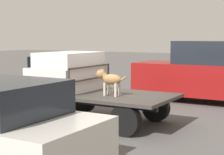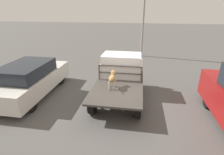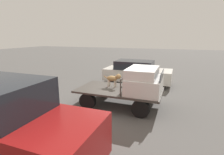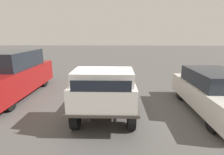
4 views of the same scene
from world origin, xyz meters
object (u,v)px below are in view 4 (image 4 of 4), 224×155
at_px(parked_sedan, 216,92).
at_px(parked_pickup_far, 12,75).
at_px(flatbed_truck, 106,98).
at_px(dog, 112,79).

relative_size(parked_sedan, parked_pickup_far, 0.84).
height_order(flatbed_truck, dog, dog).
height_order(parked_sedan, parked_pickup_far, parked_pickup_far).
distance_m(flatbed_truck, parked_sedan, 4.07).
distance_m(dog, parked_sedan, 3.86).
bearing_deg(parked_sedan, parked_pickup_far, -108.97).
bearing_deg(dog, parked_sedan, 71.23).
xyz_separation_m(parked_sedan, parked_pickup_far, (-1.59, -8.52, 0.23)).
bearing_deg(dog, parked_pickup_far, -121.86).
bearing_deg(flatbed_truck, dog, 146.88).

